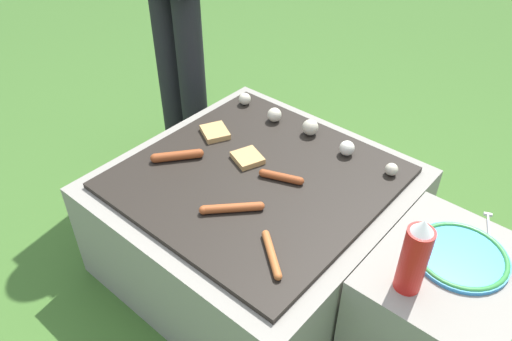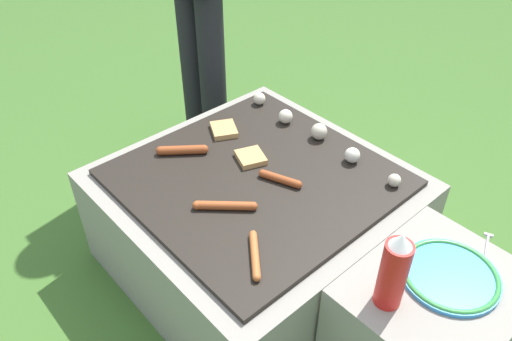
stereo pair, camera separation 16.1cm
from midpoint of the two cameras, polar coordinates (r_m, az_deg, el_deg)
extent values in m
plane|color=#3D6628|center=(1.90, 2.45, -10.31)|extent=(14.00, 14.00, 0.00)
cube|color=gray|center=(1.76, 2.62, -6.09)|extent=(0.89, 0.89, 0.39)
cube|color=black|center=(1.63, 2.83, -0.91)|extent=(0.78, 0.78, 0.02)
cube|color=gray|center=(1.57, 21.60, -16.97)|extent=(0.39, 0.47, 0.41)
cylinder|color=black|center=(2.31, -5.12, 11.53)|extent=(0.11, 0.11, 0.79)
cylinder|color=black|center=(2.21, -2.86, 10.36)|extent=(0.11, 0.11, 0.79)
cylinder|color=#93421E|center=(1.71, -5.80, 2.25)|extent=(0.12, 0.14, 0.03)
sphere|color=#93421E|center=(1.71, -3.30, 2.34)|extent=(0.03, 0.03, 0.03)
sphere|color=#93421E|center=(1.72, -8.28, 2.15)|extent=(0.03, 0.03, 0.03)
cylinder|color=#93421E|center=(1.59, 5.67, -1.07)|extent=(0.13, 0.07, 0.03)
sphere|color=#93421E|center=(1.61, 3.62, -0.44)|extent=(0.03, 0.03, 0.03)
sphere|color=#93421E|center=(1.58, 7.77, -1.72)|extent=(0.03, 0.03, 0.03)
cylinder|color=#A34C23|center=(1.49, -0.51, -4.16)|extent=(0.14, 0.14, 0.03)
sphere|color=#A34C23|center=(1.49, 2.78, -4.22)|extent=(0.03, 0.03, 0.03)
sphere|color=#A34C23|center=(1.49, -3.80, -4.08)|extent=(0.03, 0.03, 0.03)
cylinder|color=#B7602D|center=(1.35, 3.31, -9.77)|extent=(0.13, 0.11, 0.02)
sphere|color=#B7602D|center=(1.41, 2.95, -7.44)|extent=(0.02, 0.02, 0.02)
sphere|color=#B7602D|center=(1.30, 3.70, -12.28)|extent=(0.02, 0.02, 0.02)
cube|color=tan|center=(1.82, -1.16, 4.61)|extent=(0.13, 0.12, 0.02)
cube|color=tan|center=(1.68, 2.13, 1.40)|extent=(0.12, 0.12, 0.02)
sphere|color=beige|center=(1.98, 2.74, 8.13)|extent=(0.05, 0.05, 0.05)
sphere|color=beige|center=(1.87, 5.87, 6.09)|extent=(0.05, 0.05, 0.05)
sphere|color=beige|center=(1.80, 9.78, 4.34)|extent=(0.06, 0.06, 0.06)
sphere|color=silver|center=(1.71, 13.61, 1.62)|extent=(0.05, 0.05, 0.05)
sphere|color=beige|center=(1.65, 18.25, -1.18)|extent=(0.04, 0.04, 0.04)
cylinder|color=#338CCC|center=(1.43, 24.36, -11.05)|extent=(0.25, 0.25, 0.01)
torus|color=#338C3F|center=(1.43, 24.41, -10.92)|extent=(0.25, 0.25, 0.01)
cylinder|color=red|center=(1.26, 19.01, -11.36)|extent=(0.07, 0.07, 0.20)
cone|color=white|center=(1.18, 20.14, -7.71)|extent=(0.05, 0.05, 0.03)
cylinder|color=silver|center=(1.52, 27.58, -9.07)|extent=(0.08, 0.18, 0.01)
cube|color=silver|center=(1.59, 27.73, -6.69)|extent=(0.03, 0.02, 0.01)
camera|label=1|loc=(0.08, -87.14, 2.25)|focal=35.00mm
camera|label=2|loc=(0.08, 92.86, -2.25)|focal=35.00mm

